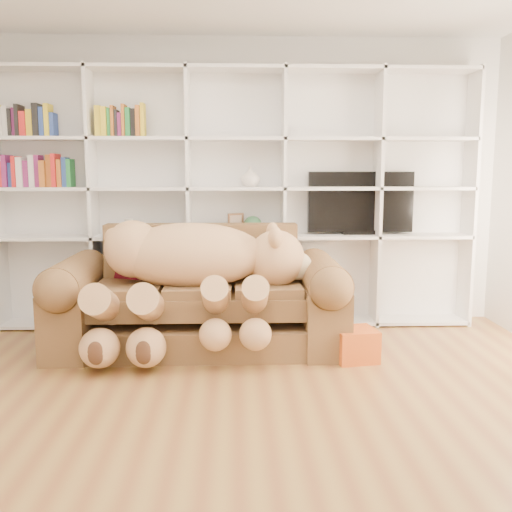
{
  "coord_description": "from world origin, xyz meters",
  "views": [
    {
      "loc": [
        -0.01,
        -3.02,
        1.47
      ],
      "look_at": [
        0.16,
        1.63,
        0.77
      ],
      "focal_mm": 40.0,
      "sensor_mm": 36.0,
      "label": 1
    }
  ],
  "objects_px": {
    "gift_box": "(355,345)",
    "sofa": "(200,302)",
    "teddy_bear": "(191,269)",
    "tv": "(360,203)"
  },
  "relations": [
    {
      "from": "gift_box",
      "to": "teddy_bear",
      "type": "bearing_deg",
      "value": 170.26
    },
    {
      "from": "teddy_bear",
      "to": "gift_box",
      "type": "relative_size",
      "value": 5.63
    },
    {
      "from": "sofa",
      "to": "tv",
      "type": "relative_size",
      "value": 2.38
    },
    {
      "from": "gift_box",
      "to": "tv",
      "type": "relative_size",
      "value": 0.32
    },
    {
      "from": "sofa",
      "to": "gift_box",
      "type": "distance_m",
      "value": 1.32
    },
    {
      "from": "gift_box",
      "to": "sofa",
      "type": "bearing_deg",
      "value": 161.1
    },
    {
      "from": "gift_box",
      "to": "tv",
      "type": "xyz_separation_m",
      "value": [
        0.26,
        1.13,
        1.03
      ]
    },
    {
      "from": "teddy_bear",
      "to": "tv",
      "type": "bearing_deg",
      "value": 24.54
    },
    {
      "from": "sofa",
      "to": "teddy_bear",
      "type": "distance_m",
      "value": 0.38
    },
    {
      "from": "teddy_bear",
      "to": "tv",
      "type": "relative_size",
      "value": 1.78
    }
  ]
}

